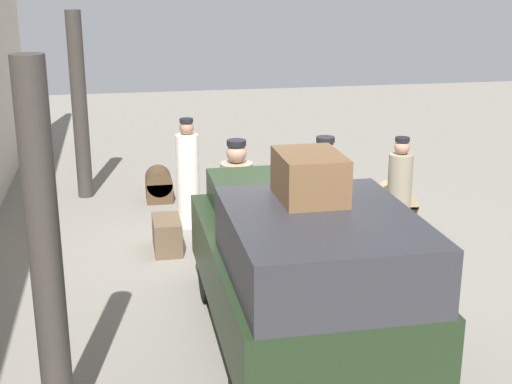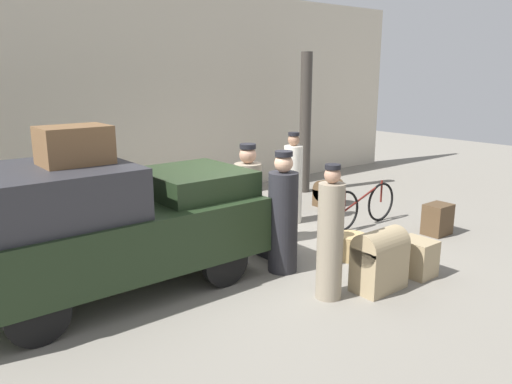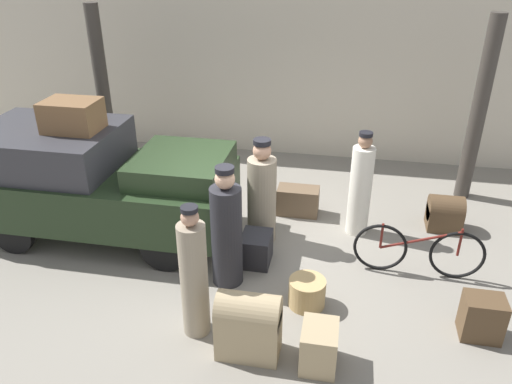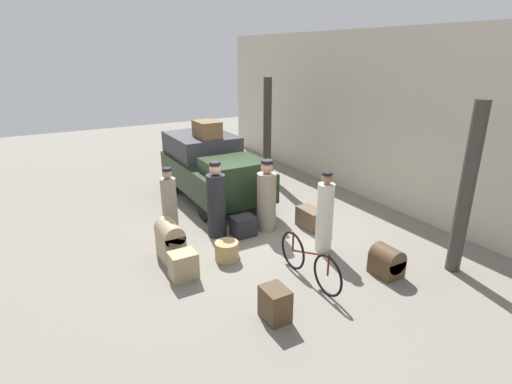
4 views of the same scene
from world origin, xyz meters
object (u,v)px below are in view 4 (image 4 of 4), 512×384
Objects in this scene: porter_lifting_near_truck at (170,209)px; wicker_basket at (227,251)px; truck at (212,166)px; bicycle at (309,262)px; suitcase_tan_flat at (310,218)px; suitcase_small_leather at (170,240)px; trunk_on_truck_roof at (207,129)px; conductor_in_dark_uniform at (325,215)px; suitcase_black_upright at (243,226)px; trunk_barrel_dark at (387,261)px; porter_standing_middle at (267,199)px; trunk_large_brown at (183,265)px; trunk_wicker_pale at (275,304)px; porter_carrying_trunk at (216,203)px.

wicker_basket is at bearing 29.83° from porter_lifting_near_truck.
bicycle is at bearing -2.97° from truck.
wicker_basket is 2.39m from suitcase_tan_flat.
trunk_on_truck_roof reaches higher than suitcase_small_leather.
suitcase_small_leather is at bearing -37.69° from truck.
conductor_in_dark_uniform reaches higher than wicker_basket.
suitcase_black_upright is at bearing -8.74° from truck.
porter_lifting_near_truck is 3.25m from trunk_on_truck_roof.
bicycle is at bearing 3.61° from suitcase_black_upright.
suitcase_small_leather reaches higher than trunk_barrel_dark.
porter_standing_middle is at bearing 96.81° from suitcase_small_leather.
porter_lifting_near_truck is 3.24m from suitcase_tan_flat.
porter_standing_middle reaches higher than trunk_large_brown.
truck reaches higher than bicycle.
suitcase_tan_flat is at bearing 179.01° from trunk_barrel_dark.
trunk_wicker_pale is 6.07m from trunk_on_truck_roof.
truck is 2.15× the size of bicycle.
trunk_large_brown is (1.34, -1.29, -0.53)m from porter_carrying_trunk.
porter_lifting_near_truck is at bearing -148.15° from bicycle.
trunk_wicker_pale is at bearing 16.63° from suitcase_small_leather.
truck is 2.85m from porter_lifting_near_truck.
wicker_basket is 0.28× the size of conductor_in_dark_uniform.
bicycle is at bearing -50.26° from conductor_in_dark_uniform.
truck reaches higher than conductor_in_dark_uniform.
suitcase_black_upright is 1.61m from suitcase_tan_flat.
truck is at bearing 137.77° from porter_lifting_near_truck.
suitcase_small_leather is 0.81m from trunk_large_brown.
truck is at bearing 171.26° from suitcase_black_upright.
bicycle is 1.03× the size of porter_carrying_trunk.
bicycle is 1.29m from trunk_wicker_pale.
trunk_on_truck_roof is (-0.25, 0.00, 0.99)m from truck.
wicker_basket is 2.08m from trunk_wicker_pale.
wicker_basket is at bearing 102.92° from trunk_large_brown.
trunk_large_brown is at bearing -121.94° from bicycle.
trunk_barrel_dark is 1.12× the size of trunk_large_brown.
suitcase_black_upright is 3.04m from trunk_wicker_pale.
suitcase_small_leather is at bearing -111.93° from conductor_in_dark_uniform.
suitcase_small_leather reaches higher than trunk_large_brown.
truck is at bearing -0.00° from trunk_on_truck_roof.
conductor_in_dark_uniform reaches higher than suitcase_small_leather.
porter_lifting_near_truck is 1.59m from trunk_large_brown.
trunk_on_truck_roof reaches higher than truck.
wicker_basket is 3.06m from trunk_barrel_dark.
trunk_on_truck_roof reaches higher than porter_standing_middle.
trunk_barrel_dark is at bearing 11.30° from trunk_on_truck_roof.
trunk_wicker_pale reaches higher than suitcase_tan_flat.
trunk_wicker_pale is (2.45, -2.53, 0.03)m from suitcase_tan_flat.
trunk_barrel_dark is at bearing 49.35° from wicker_basket.
conductor_in_dark_uniform is at bearing 68.07° from suitcase_small_leather.
suitcase_tan_flat is at bearing 63.50° from porter_standing_middle.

